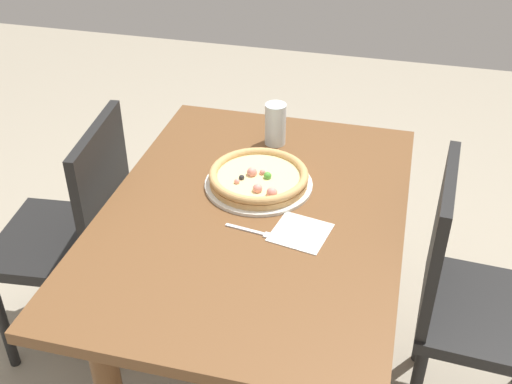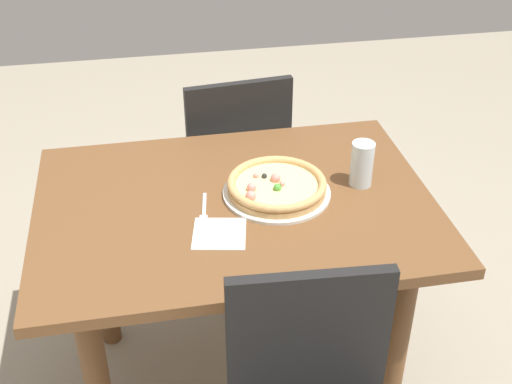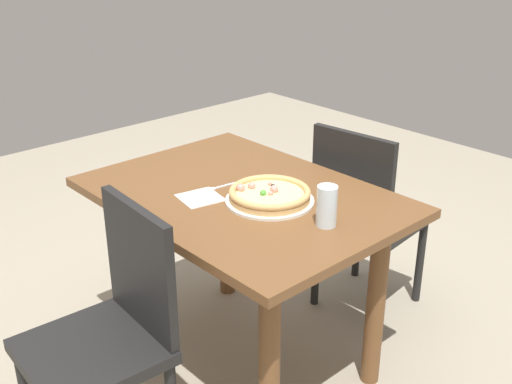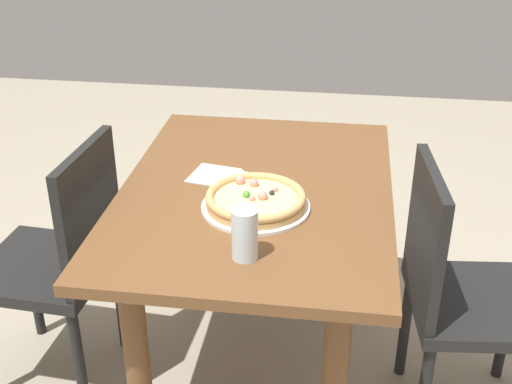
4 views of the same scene
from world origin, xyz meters
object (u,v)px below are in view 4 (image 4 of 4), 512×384
object	(u,v)px
fork	(249,173)
plate	(256,207)
dining_table	(256,225)
napkin	(214,175)
chair_near	(458,291)
pizza	(256,199)
chair_far	(62,258)
drinking_glass	(245,234)

from	to	relation	value
fork	plate	bearing A→B (deg)	111.86
dining_table	fork	world-z (taller)	fork
napkin	chair_near	bearing A→B (deg)	-101.02
pizza	napkin	xyz separation A→B (m)	(0.19, 0.16, -0.03)
dining_table	napkin	xyz separation A→B (m)	(0.07, 0.14, 0.13)
chair_far	pizza	xyz separation A→B (m)	(-0.04, -0.64, 0.29)
dining_table	plate	xyz separation A→B (m)	(-0.12, -0.02, 0.13)
dining_table	drinking_glass	size ratio (longest dim) A/B	8.26
pizza	fork	bearing A→B (deg)	13.59
chair_far	dining_table	bearing A→B (deg)	-78.71
plate	drinking_glass	distance (m)	0.26
chair_near	napkin	bearing A→B (deg)	-106.81
chair_far	fork	size ratio (longest dim) A/B	5.28
chair_near	drinking_glass	bearing A→B (deg)	-69.43
pizza	chair_far	bearing A→B (deg)	86.27
chair_far	pizza	distance (m)	0.70
plate	drinking_glass	bearing A→B (deg)	-177.98
dining_table	chair_far	size ratio (longest dim) A/B	1.30
chair_near	napkin	distance (m)	0.82
plate	pizza	bearing A→B (deg)	18.90
chair_near	napkin	size ratio (longest dim) A/B	6.24
dining_table	fork	distance (m)	0.17
chair_far	plate	size ratio (longest dim) A/B	2.79
chair_near	plate	world-z (taller)	chair_near
plate	drinking_glass	size ratio (longest dim) A/B	2.29
fork	dining_table	bearing A→B (deg)	119.71
pizza	fork	size ratio (longest dim) A/B	1.74
chair_near	dining_table	bearing A→B (deg)	-103.47
fork	pizza	bearing A→B (deg)	111.84
pizza	drinking_glass	size ratio (longest dim) A/B	2.10
chair_near	fork	bearing A→B (deg)	-110.91
fork	drinking_glass	world-z (taller)	drinking_glass
dining_table	napkin	size ratio (longest dim) A/B	8.09
drinking_glass	dining_table	bearing A→B (deg)	3.76
dining_table	chair_near	world-z (taller)	chair_near
fork	drinking_glass	size ratio (longest dim) A/B	1.21
dining_table	fork	xyz separation A→B (m)	(0.09, 0.04, 0.13)
napkin	dining_table	bearing A→B (deg)	-114.38
fork	chair_near	bearing A→B (deg)	173.12
drinking_glass	plate	bearing A→B (deg)	2.02
napkin	fork	bearing A→B (deg)	-74.86
pizza	napkin	world-z (taller)	pizza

